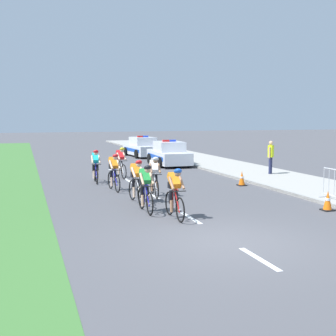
# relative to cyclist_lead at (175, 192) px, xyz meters

# --- Properties ---
(ground_plane) EXTENTS (160.00, 160.00, 0.00)m
(ground_plane) POSITION_rel_cyclist_lead_xyz_m (0.48, -2.62, -0.79)
(ground_plane) COLOR #4C4C51
(sidewalk_slab) EXTENTS (3.87, 60.00, 0.12)m
(sidewalk_slab) POSITION_rel_cyclist_lead_xyz_m (7.41, 11.38, -0.73)
(sidewalk_slab) COLOR #A3A099
(sidewalk_slab) RESTS_ON ground
(kerb_edge) EXTENTS (0.16, 60.00, 0.13)m
(kerb_edge) POSITION_rel_cyclist_lead_xyz_m (5.56, 11.38, -0.72)
(kerb_edge) COLOR #9E9E99
(kerb_edge) RESTS_ON ground
(lane_markings_centre) EXTENTS (0.14, 17.60, 0.01)m
(lane_markings_centre) POSITION_rel_cyclist_lead_xyz_m (0.48, 3.95, -0.78)
(lane_markings_centre) COLOR white
(lane_markings_centre) RESTS_ON ground
(cyclist_lead) EXTENTS (0.42, 1.72, 1.56)m
(cyclist_lead) POSITION_rel_cyclist_lead_xyz_m (0.00, 0.00, 0.00)
(cyclist_lead) COLOR black
(cyclist_lead) RESTS_ON ground
(cyclist_second) EXTENTS (0.42, 1.72, 1.56)m
(cyclist_second) POSITION_rel_cyclist_lead_xyz_m (-0.58, 1.12, 0.00)
(cyclist_second) COLOR black
(cyclist_second) RESTS_ON ground
(cyclist_third) EXTENTS (0.44, 1.72, 1.56)m
(cyclist_third) POSITION_rel_cyclist_lead_xyz_m (-0.46, 2.73, 0.00)
(cyclist_third) COLOR black
(cyclist_third) RESTS_ON ground
(cyclist_fourth) EXTENTS (0.45, 1.72, 1.56)m
(cyclist_fourth) POSITION_rel_cyclist_lead_xyz_m (0.47, 3.69, 0.00)
(cyclist_fourth) COLOR black
(cyclist_fourth) RESTS_ON ground
(cyclist_fifth) EXTENTS (0.44, 1.72, 1.56)m
(cyclist_fifth) POSITION_rel_cyclist_lead_xyz_m (-0.72, 5.45, 0.00)
(cyclist_fifth) COLOR black
(cyclist_fifth) RESTS_ON ground
(cyclist_sixth) EXTENTS (0.43, 1.72, 1.56)m
(cyclist_sixth) POSITION_rel_cyclist_lead_xyz_m (-1.08, 7.85, 0.00)
(cyclist_sixth) COLOR black
(cyclist_sixth) RESTS_ON ground
(cyclist_seventh) EXTENTS (0.45, 1.72, 1.56)m
(cyclist_seventh) POSITION_rel_cyclist_lead_xyz_m (0.34, 9.08, 0.00)
(cyclist_seventh) COLOR black
(cyclist_seventh) RESTS_ON ground
(police_car_nearest) EXTENTS (2.14, 4.47, 1.59)m
(police_car_nearest) POSITION_rel_cyclist_lead_xyz_m (4.43, 13.81, -0.11)
(police_car_nearest) COLOR silver
(police_car_nearest) RESTS_ON ground
(police_car_second) EXTENTS (2.22, 4.51, 1.59)m
(police_car_second) POSITION_rel_cyclist_lead_xyz_m (4.43, 20.14, -0.11)
(police_car_second) COLOR silver
(police_car_second) RESTS_ON ground
(traffic_cone_near) EXTENTS (0.36, 0.36, 0.64)m
(traffic_cone_near) POSITION_rel_cyclist_lead_xyz_m (5.02, -0.48, -0.48)
(traffic_cone_near) COLOR black
(traffic_cone_near) RESTS_ON ground
(traffic_cone_mid) EXTENTS (0.36, 0.36, 0.64)m
(traffic_cone_mid) POSITION_rel_cyclist_lead_xyz_m (4.86, 5.00, -0.48)
(traffic_cone_mid) COLOR black
(traffic_cone_mid) RESTS_ON ground
(spectator_closest) EXTENTS (0.44, 0.41, 1.68)m
(spectator_closest) POSITION_rel_cyclist_lead_xyz_m (7.71, 7.34, 0.30)
(spectator_closest) COLOR #23284C
(spectator_closest) RESTS_ON sidewalk_slab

